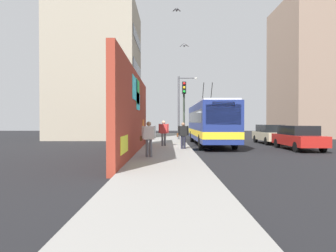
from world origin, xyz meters
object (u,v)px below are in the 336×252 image
Objects in this scene: traffic_light at (184,103)px; parked_car_red at (298,137)px; pedestrian_midblock at (164,131)px; pedestrian_at_curb at (183,133)px; parked_car_champagne at (270,134)px; pedestrian_near_wall at (149,136)px; street_lamp at (181,103)px; city_bus at (210,122)px.

parked_car_red is at bearing -102.01° from traffic_light.
parked_car_red is 2.76× the size of pedestrian_midblock.
parked_car_red is 2.97× the size of pedestrian_at_curb.
parked_car_red is 5.40m from parked_car_champagne.
parked_car_champagne is (5.40, 0.00, -0.00)m from parked_car_red.
parked_car_red is 10.77m from pedestrian_near_wall.
street_lamp is (7.95, -1.56, 2.45)m from pedestrian_midblock.
pedestrian_midblock is at bearing 115.26° from parked_car_champagne.
pedestrian_at_curb is (-0.84, 7.54, 0.27)m from parked_car_red.
traffic_light reaches higher than pedestrian_near_wall.
pedestrian_near_wall is (-5.22, 9.42, 0.31)m from parked_car_red.
parked_car_red is 2.86× the size of pedestrian_near_wall.
city_bus reaches higher than pedestrian_at_curb.
traffic_light is (0.30, -1.43, 1.97)m from pedestrian_midblock.
street_lamp is at bearing -1.83° from pedestrian_at_curb.
pedestrian_midblock reaches higher than pedestrian_near_wall.
traffic_light reaches higher than parked_car_champagne.
traffic_light reaches higher than pedestrian_at_curb.
street_lamp is at bearing 62.20° from parked_car_champagne.
pedestrian_at_curb is (-4.77, 2.34, -0.71)m from city_bus.
city_bus is 2.55× the size of traffic_light.
parked_car_red is at bearing -141.90° from street_lamp.
parked_car_champagne is 9.71m from pedestrian_midblock.
city_bus is at bearing -24.76° from pedestrian_near_wall.
city_bus reaches higher than parked_car_champagne.
street_lamp reaches higher than parked_car_champagne.
city_bus is 2.37× the size of parked_car_red.
street_lamp is at bearing -11.09° from pedestrian_midblock.
city_bus is at bearing -26.13° from pedestrian_at_curb.
city_bus is 6.78× the size of pedestrian_near_wall.
street_lamp is (7.64, -0.13, 0.48)m from traffic_light.
pedestrian_midblock is at bearing 81.82° from parked_car_red.
pedestrian_midblock reaches higher than parked_car_red.
pedestrian_midblock is 1.04× the size of pedestrian_near_wall.
parked_car_red is 1.08× the size of traffic_light.
city_bus is 7.03× the size of pedestrian_at_curb.
pedestrian_near_wall is at bearing 171.33° from street_lamp.
street_lamp is (14.43, -2.20, 2.49)m from pedestrian_near_wall.
city_bus is at bearing 105.84° from parked_car_champagne.
pedestrian_midblock is at bearing -5.65° from pedestrian_near_wall.
pedestrian_near_wall is at bearing 138.43° from parked_car_champagne.
parked_car_red is 12.03m from street_lamp.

